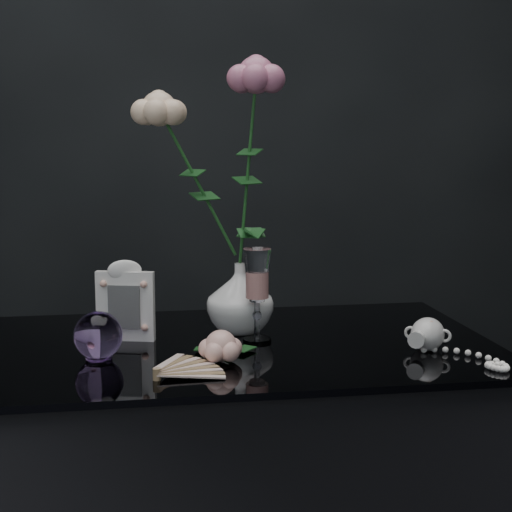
{
  "coord_description": "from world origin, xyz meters",
  "views": [
    {
      "loc": [
        -0.14,
        -1.34,
        1.14
      ],
      "look_at": [
        0.09,
        0.06,
        0.92
      ],
      "focal_mm": 55.0,
      "sensor_mm": 36.0,
      "label": 1
    }
  ],
  "objects": [
    {
      "name": "wine_glass",
      "position": [
        0.09,
        0.06,
        0.85
      ],
      "size": [
        0.07,
        0.07,
        0.17
      ],
      "primitive_type": null,
      "rotation": [
        0.0,
        0.0,
        0.33
      ],
      "color": "white",
      "rests_on": "table"
    },
    {
      "name": "pearl_jar",
      "position": [
        0.38,
        -0.05,
        0.79
      ],
      "size": [
        0.29,
        0.29,
        0.06
      ],
      "primitive_type": null,
      "rotation": [
        0.0,
        0.0,
        -0.55
      ],
      "color": "silver",
      "rests_on": "table"
    },
    {
      "name": "loose_rose",
      "position": [
        0.01,
        -0.07,
        0.79
      ],
      "size": [
        0.17,
        0.19,
        0.06
      ],
      "primitive_type": null,
      "rotation": [
        0.0,
        0.0,
        0.32
      ],
      "color": "#FFB4A4",
      "rests_on": "table"
    },
    {
      "name": "roses",
      "position": [
        0.03,
        0.12,
        1.1
      ],
      "size": [
        0.27,
        0.12,
        0.45
      ],
      "color": "beige",
      "rests_on": "vase"
    },
    {
      "name": "picture_frame",
      "position": [
        -0.15,
        0.1,
        0.84
      ],
      "size": [
        0.13,
        0.11,
        0.15
      ],
      "primitive_type": null,
      "rotation": [
        0.0,
        0.0,
        -0.27
      ],
      "color": "white",
      "rests_on": "table"
    },
    {
      "name": "paper_fan",
      "position": [
        -0.1,
        -0.15,
        0.77
      ],
      "size": [
        0.26,
        0.23,
        0.02
      ],
      "primitive_type": null,
      "rotation": [
        0.0,
        0.0,
        0.33
      ],
      "color": "beige",
      "rests_on": "table"
    },
    {
      "name": "paperweight",
      "position": [
        -0.19,
        -0.02,
        0.8
      ],
      "size": [
        0.08,
        0.08,
        0.08
      ],
      "primitive_type": null,
      "rotation": [
        0.0,
        0.0,
        -0.01
      ],
      "color": "#B485D9",
      "rests_on": "table"
    },
    {
      "name": "vase",
      "position": [
        0.07,
        0.13,
        0.83
      ],
      "size": [
        0.16,
        0.16,
        0.14
      ],
      "primitive_type": "imported",
      "rotation": [
        0.0,
        0.0,
        0.28
      ],
      "color": "white",
      "rests_on": "table"
    }
  ]
}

